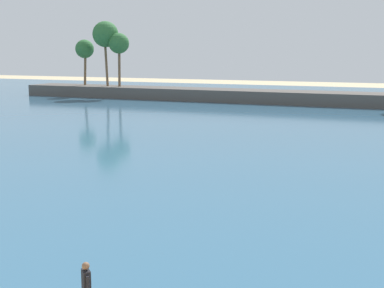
% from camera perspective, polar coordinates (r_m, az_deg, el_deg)
% --- Properties ---
extents(sea, '(220.00, 102.79, 0.06)m').
position_cam_1_polar(sea, '(63.69, 17.80, 2.80)').
color(sea, '#33607F').
rests_on(sea, ground).
extents(palm_headland, '(108.39, 6.00, 12.73)m').
position_cam_1_polar(palm_headland, '(74.91, 17.31, 5.87)').
color(palm_headland, '#514C47').
rests_on(palm_headland, ground).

